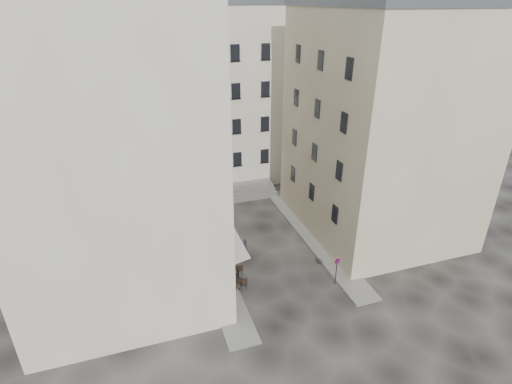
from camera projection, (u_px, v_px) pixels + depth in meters
name	position (u px, v px, depth m)	size (l,w,h in m)	color
ground	(275.00, 266.00, 30.64)	(90.00, 90.00, 0.00)	black
sidewalk_left	(207.00, 248.00, 32.77)	(2.00, 22.00, 0.12)	slate
sidewalk_right	(312.00, 235.00, 34.45)	(2.00, 18.00, 0.12)	slate
building_left	(110.00, 139.00, 25.75)	(12.20, 16.20, 20.60)	beige
building_right	(383.00, 123.00, 32.53)	(12.20, 14.20, 18.60)	#BBAD8B
building_back	(205.00, 94.00, 42.54)	(18.20, 10.20, 18.60)	beige
cafe_storefront	(217.00, 248.00, 29.46)	(1.74, 7.30, 3.50)	#480A0F
stone_steps	(232.00, 193.00, 41.21)	(9.00, 3.15, 0.80)	#585654
bollard_near	(238.00, 276.00, 28.64)	(0.12, 0.12, 0.98)	black
bollard_mid	(226.00, 250.00, 31.63)	(0.12, 0.12, 0.98)	black
bollard_far	(216.00, 228.00, 34.62)	(0.12, 0.12, 0.98)	black
no_parking_sign	(337.00, 266.00, 27.99)	(0.51, 0.13, 2.25)	black
bistro_table_a	(237.00, 284.00, 27.86)	(1.43, 0.67, 1.00)	black
bistro_table_b	(234.00, 270.00, 29.39)	(1.23, 0.57, 0.86)	black
bistro_table_c	(226.00, 252.00, 31.39)	(1.36, 0.64, 0.95)	black
bistro_table_d	(225.00, 243.00, 32.61)	(1.42, 0.67, 1.00)	black
bistro_table_e	(220.00, 233.00, 34.02)	(1.26, 0.59, 0.89)	black
pedestrian	(245.00, 248.00, 31.46)	(0.57, 0.37, 1.55)	#242228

